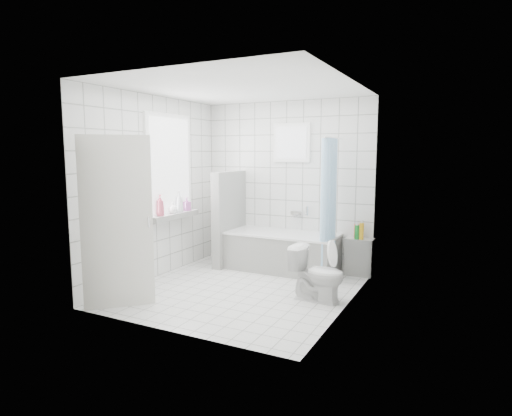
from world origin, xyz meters
The scene contains 19 objects.
ground centered at (0.00, 0.00, 0.00)m, with size 3.00×3.00×0.00m, color white.
ceiling centered at (0.00, 0.00, 2.60)m, with size 3.00×3.00×0.00m, color white.
wall_back centered at (0.00, 1.50, 1.30)m, with size 2.80×0.02×2.60m, color white.
wall_front centered at (0.00, -1.50, 1.30)m, with size 2.80×0.02×2.60m, color white.
wall_left centered at (-1.40, 0.00, 1.30)m, with size 0.02×3.00×2.60m, color white.
wall_right centered at (1.40, 0.00, 1.30)m, with size 0.02×3.00×2.60m, color white.
window_left centered at (-1.35, 0.30, 1.60)m, with size 0.01×0.90×1.40m, color white.
window_back centered at (0.10, 1.46, 1.95)m, with size 0.50×0.01×0.50m, color white.
window_sill centered at (-1.31, 0.30, 0.86)m, with size 0.18×1.02×0.08m, color white.
door centered at (-0.97, -1.20, 1.00)m, with size 0.04×0.80×2.00m, color silver.
bathtub centered at (0.10, 1.12, 0.29)m, with size 1.69×0.77×0.58m.
partition_wall centered at (-0.81, 1.07, 0.75)m, with size 0.15×0.85×1.50m, color white.
tiled_ledge centered at (1.23, 1.38, 0.28)m, with size 0.40×0.24×0.55m, color white.
toilet centered at (1.03, 0.05, 0.33)m, with size 0.37×0.65×0.67m, color white.
curtain_rod centered at (0.89, 1.10, 2.00)m, with size 0.02×0.02×0.80m, color silver.
shower_curtain centered at (0.89, 0.97, 1.10)m, with size 0.14×0.48×1.78m, color #50A8EB, non-canonical shape.
tub_faucet centered at (0.20, 1.46, 0.85)m, with size 0.18×0.06×0.06m, color silver.
sill_bottles centered at (-1.30, 0.27, 1.04)m, with size 0.17×0.78×0.32m.
ledge_bottles centered at (1.21, 1.34, 0.66)m, with size 0.16×0.18×0.24m.
Camera 1 is at (2.64, -4.80, 1.80)m, focal length 30.00 mm.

